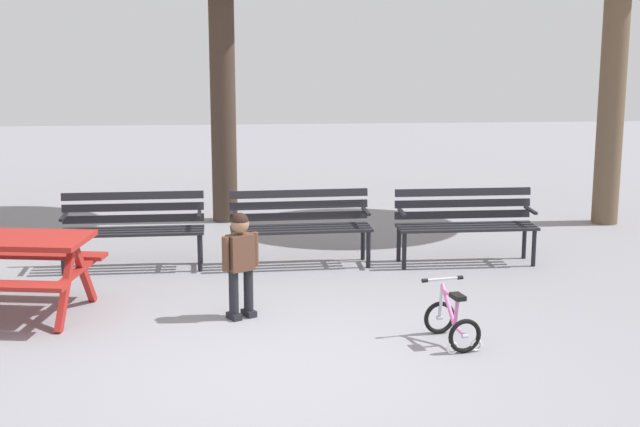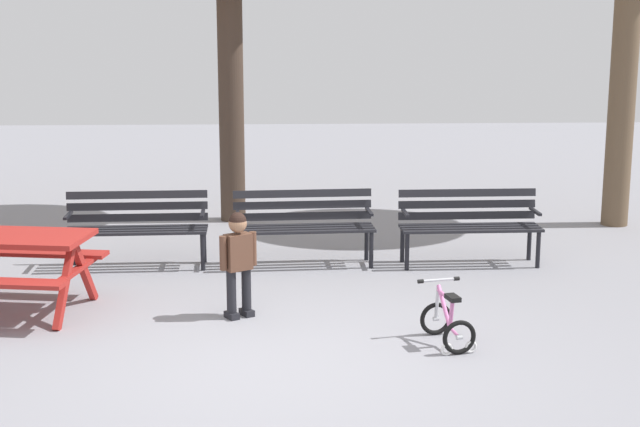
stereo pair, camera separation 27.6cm
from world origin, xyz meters
The scene contains 6 objects.
ground centered at (0.00, 0.00, 0.00)m, with size 36.00×36.00×0.00m, color gray.
park_bench_far_left centered at (-1.56, 3.19, 0.51)m, with size 1.61×0.50×0.85m.
park_bench_left centered at (0.34, 3.19, 0.51)m, with size 1.62×0.54×0.85m.
park_bench_right centered at (2.24, 3.14, 0.51)m, with size 1.61×0.48×0.85m.
child_standing centered at (-0.33, 1.25, 0.59)m, with size 0.34×0.27×1.02m.
kids_bicycle centered at (1.51, 0.40, 0.20)m, with size 0.46×0.61×0.54m.
Camera 1 is at (-0.21, -7.27, 2.77)m, focal length 52.56 mm.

